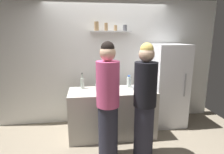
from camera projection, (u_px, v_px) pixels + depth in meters
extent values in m
plane|color=gray|center=(116.00, 150.00, 3.10)|extent=(5.28, 5.28, 0.00)
cube|color=white|center=(107.00, 62.00, 4.02)|extent=(4.80, 0.10, 2.60)
cube|color=silver|center=(111.00, 31.00, 3.73)|extent=(0.82, 0.22, 0.02)
cylinder|color=olive|center=(96.00, 26.00, 3.67)|extent=(0.09, 0.09, 0.18)
cylinder|color=olive|center=(106.00, 27.00, 3.70)|extent=(0.07, 0.07, 0.15)
cylinder|color=olive|center=(116.00, 28.00, 3.73)|extent=(0.06, 0.06, 0.11)
cylinder|color=#4C4C51|center=(125.00, 28.00, 3.76)|extent=(0.08, 0.08, 0.12)
cube|color=white|center=(168.00, 85.00, 3.91)|extent=(0.66, 0.65, 1.70)
cylinder|color=#99999E|center=(185.00, 85.00, 3.58)|extent=(0.02, 0.02, 0.45)
cube|color=#B7B2A8|center=(112.00, 113.00, 3.51)|extent=(1.57, 0.66, 0.89)
cube|color=gray|center=(142.00, 88.00, 3.47)|extent=(0.34, 0.24, 0.05)
cylinder|color=#B2B2B7|center=(99.00, 88.00, 3.34)|extent=(0.11, 0.11, 0.13)
cylinder|color=silver|center=(98.00, 85.00, 3.34)|extent=(0.02, 0.01, 0.16)
cylinder|color=silver|center=(97.00, 85.00, 3.32)|extent=(0.01, 0.02, 0.16)
cylinder|color=silver|center=(99.00, 84.00, 3.32)|extent=(0.01, 0.04, 0.18)
cylinder|color=silver|center=(98.00, 84.00, 3.35)|extent=(0.02, 0.01, 0.19)
cylinder|color=silver|center=(99.00, 85.00, 3.35)|extent=(0.02, 0.01, 0.15)
cylinder|color=silver|center=(98.00, 84.00, 3.32)|extent=(0.04, 0.02, 0.17)
cylinder|color=silver|center=(98.00, 84.00, 3.35)|extent=(0.02, 0.01, 0.17)
cylinder|color=silver|center=(98.00, 84.00, 3.34)|extent=(0.03, 0.01, 0.18)
cylinder|color=#19471E|center=(104.00, 82.00, 3.64)|extent=(0.08, 0.08, 0.19)
cylinder|color=#19471E|center=(104.00, 75.00, 3.61)|extent=(0.03, 0.03, 0.08)
cylinder|color=black|center=(104.00, 73.00, 3.60)|extent=(0.03, 0.03, 0.02)
cylinder|color=black|center=(148.00, 88.00, 3.22)|extent=(0.07, 0.07, 0.19)
cylinder|color=black|center=(149.00, 80.00, 3.19)|extent=(0.03, 0.03, 0.08)
cylinder|color=gold|center=(149.00, 78.00, 3.18)|extent=(0.03, 0.03, 0.02)
cylinder|color=#B2BFB2|center=(82.00, 84.00, 3.51)|extent=(0.07, 0.07, 0.19)
cylinder|color=#B2BFB2|center=(82.00, 76.00, 3.48)|extent=(0.03, 0.03, 0.09)
cylinder|color=#333333|center=(82.00, 73.00, 3.47)|extent=(0.03, 0.03, 0.02)
cylinder|color=silver|center=(129.00, 82.00, 3.61)|extent=(0.08, 0.08, 0.19)
cylinder|color=silver|center=(129.00, 77.00, 3.58)|extent=(0.05, 0.05, 0.02)
cylinder|color=blue|center=(129.00, 76.00, 3.58)|extent=(0.05, 0.05, 0.02)
cylinder|color=#262633|center=(108.00, 132.00, 2.86)|extent=(0.30, 0.30, 0.84)
cylinder|color=#D14C7F|center=(108.00, 84.00, 2.70)|extent=(0.34, 0.34, 0.67)
sphere|color=#D8AD8C|center=(108.00, 53.00, 2.60)|extent=(0.23, 0.23, 0.23)
sphere|color=black|center=(108.00, 48.00, 2.59)|extent=(0.19, 0.19, 0.19)
cylinder|color=#262633|center=(144.00, 131.00, 2.91)|extent=(0.30, 0.30, 0.83)
cylinder|color=black|center=(145.00, 84.00, 2.74)|extent=(0.34, 0.34, 0.66)
sphere|color=#D8AD8C|center=(147.00, 54.00, 2.65)|extent=(0.23, 0.23, 0.23)
sphere|color=#D8B759|center=(147.00, 49.00, 2.63)|extent=(0.19, 0.19, 0.19)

